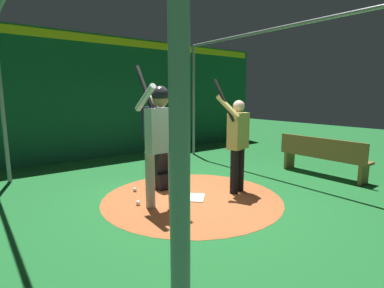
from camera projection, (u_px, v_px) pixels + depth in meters
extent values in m
plane|color=#1E6B2D|center=(192.00, 198.00, 5.18)|extent=(27.88, 27.88, 0.00)
cylinder|color=#B76033|center=(192.00, 198.00, 5.18)|extent=(3.08, 3.08, 0.01)
cube|color=white|center=(192.00, 197.00, 5.18)|extent=(0.59, 0.59, 0.01)
cylinder|color=#B3B3B7|center=(173.00, 181.00, 4.65)|extent=(0.15, 0.15, 0.90)
cylinder|color=#B3B3B7|center=(150.00, 180.00, 4.67)|extent=(0.15, 0.15, 0.90)
cube|color=silver|center=(161.00, 130.00, 4.53)|extent=(0.22, 0.44, 0.67)
cylinder|color=silver|center=(168.00, 98.00, 4.65)|extent=(0.54, 0.09, 0.42)
cylinder|color=silver|center=(145.00, 98.00, 4.41)|extent=(0.54, 0.09, 0.42)
sphere|color=#9E704C|center=(160.00, 99.00, 4.45)|extent=(0.23, 0.23, 0.23)
sphere|color=black|center=(160.00, 95.00, 4.44)|extent=(0.26, 0.26, 0.26)
cylinder|color=black|center=(145.00, 89.00, 4.52)|extent=(0.54, 0.06, 0.73)
cube|color=black|center=(164.00, 180.00, 5.76)|extent=(0.40, 0.40, 0.30)
cube|color=black|center=(165.00, 161.00, 5.67)|extent=(0.31, 0.40, 0.49)
sphere|color=beige|center=(165.00, 143.00, 5.60)|extent=(0.23, 0.23, 0.23)
cube|color=gray|center=(168.00, 144.00, 5.52)|extent=(0.03, 0.20, 0.20)
ellipsoid|color=brown|center=(176.00, 170.00, 5.51)|extent=(0.12, 0.28, 0.22)
cylinder|color=#4C4C51|center=(158.00, 159.00, 6.32)|extent=(0.15, 0.15, 0.86)
cylinder|color=#4C4C51|center=(150.00, 160.00, 6.20)|extent=(0.15, 0.15, 0.86)
cube|color=#1E2338|center=(153.00, 123.00, 6.13)|extent=(0.22, 0.42, 0.68)
cylinder|color=#1E2338|center=(162.00, 120.00, 6.24)|extent=(0.09, 0.09, 0.57)
cylinder|color=#1E2338|center=(145.00, 121.00, 6.00)|extent=(0.09, 0.09, 0.57)
sphere|color=beige|center=(153.00, 100.00, 6.06)|extent=(0.22, 0.22, 0.22)
cylinder|color=black|center=(240.00, 169.00, 5.51)|extent=(0.15, 0.15, 0.81)
cylinder|color=black|center=(234.00, 172.00, 5.36)|extent=(0.15, 0.15, 0.81)
cube|color=tan|center=(238.00, 131.00, 5.32)|extent=(0.31, 0.46, 0.64)
cylinder|color=tan|center=(244.00, 127.00, 5.46)|extent=(0.09, 0.09, 0.54)
cylinder|color=tan|center=(228.00, 107.00, 5.15)|extent=(0.48, 0.20, 0.42)
sphere|color=beige|center=(239.00, 106.00, 5.24)|extent=(0.21, 0.21, 0.21)
cylinder|color=black|center=(224.00, 100.00, 5.18)|extent=(0.46, 0.17, 0.74)
cube|color=#145133|center=(97.00, 97.00, 8.32)|extent=(0.20, 11.88, 3.39)
cube|color=yellow|center=(95.00, 39.00, 7.98)|extent=(0.03, 11.65, 0.20)
cylinder|color=gray|center=(2.00, 105.00, 5.87)|extent=(0.08, 0.08, 3.13)
cylinder|color=gray|center=(180.00, 151.00, 1.12)|extent=(0.08, 0.08, 3.13)
cylinder|color=gray|center=(194.00, 102.00, 8.73)|extent=(0.08, 0.08, 3.13)
cylinder|color=gray|center=(285.00, 27.00, 6.09)|extent=(6.07, 0.07, 0.07)
cube|color=olive|center=(171.00, 133.00, 9.70)|extent=(0.82, 0.04, 1.05)
cylinder|color=tan|center=(168.00, 134.00, 9.99)|extent=(0.06, 0.21, 0.91)
cylinder|color=black|center=(170.00, 136.00, 9.90)|extent=(0.06, 0.18, 0.83)
cylinder|color=tan|center=(172.00, 136.00, 9.81)|extent=(0.06, 0.15, 0.84)
cylinder|color=tan|center=(174.00, 137.00, 9.72)|extent=(0.06, 0.17, 0.82)
cylinder|color=black|center=(176.00, 136.00, 9.62)|extent=(0.06, 0.18, 0.90)
cylinder|color=olive|center=(178.00, 138.00, 9.53)|extent=(0.06, 0.16, 0.83)
cube|color=olive|center=(323.00, 156.00, 6.58)|extent=(1.95, 0.36, 0.05)
cube|color=olive|center=(320.00, 147.00, 6.45)|extent=(1.95, 0.04, 0.40)
cube|color=olive|center=(289.00, 160.00, 7.29)|extent=(0.08, 0.32, 0.40)
cube|color=olive|center=(363.00, 174.00, 5.95)|extent=(0.08, 0.32, 0.40)
sphere|color=white|center=(135.00, 189.00, 5.51)|extent=(0.07, 0.07, 0.07)
sphere|color=white|center=(138.00, 203.00, 4.84)|extent=(0.07, 0.07, 0.07)
sphere|color=white|center=(187.00, 222.00, 4.12)|extent=(0.07, 0.07, 0.07)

